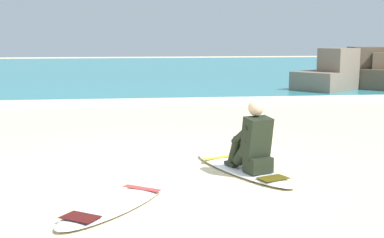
# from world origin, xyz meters

# --- Properties ---
(ground_plane) EXTENTS (80.00, 80.00, 0.00)m
(ground_plane) POSITION_xyz_m (0.00, 0.00, 0.00)
(ground_plane) COLOR beige
(sea) EXTENTS (80.00, 28.00, 0.10)m
(sea) POSITION_xyz_m (0.00, 21.14, 0.05)
(sea) COLOR teal
(sea) RESTS_ON ground
(breaking_foam) EXTENTS (80.00, 0.90, 0.11)m
(breaking_foam) POSITION_xyz_m (0.00, 7.44, 0.06)
(breaking_foam) COLOR white
(breaking_foam) RESTS_ON ground
(surfboard_main) EXTENTS (1.29, 2.21, 0.08)m
(surfboard_main) POSITION_xyz_m (1.06, 0.05, 0.04)
(surfboard_main) COLOR white
(surfboard_main) RESTS_ON ground
(surfer_seated) EXTENTS (0.56, 0.77, 0.95)m
(surfer_seated) POSITION_xyz_m (1.15, -0.18, 0.44)
(surfer_seated) COLOR black
(surfer_seated) RESTS_ON surfboard_main
(surfboard_spare_near) EXTENTS (1.49, 1.83, 0.08)m
(surfboard_spare_near) POSITION_xyz_m (-0.63, -1.26, 0.04)
(surfboard_spare_near) COLOR silver
(surfboard_spare_near) RESTS_ON ground
(rock_outcrop_distant) EXTENTS (4.60, 2.37, 1.46)m
(rock_outcrop_distant) POSITION_xyz_m (7.33, 9.68, 0.60)
(rock_outcrop_distant) COLOR brown
(rock_outcrop_distant) RESTS_ON ground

